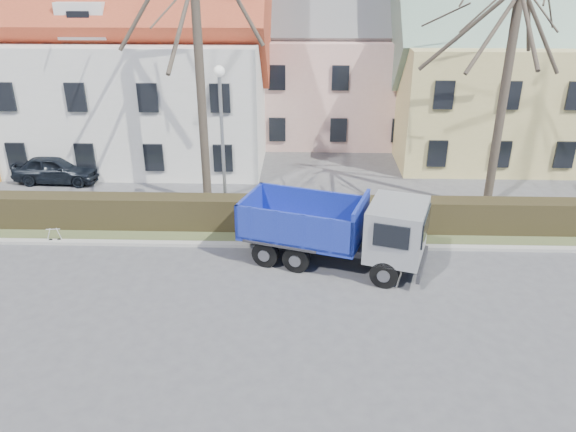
{
  "coord_description": "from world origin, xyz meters",
  "views": [
    {
      "loc": [
        2.18,
        -13.86,
        9.59
      ],
      "look_at": [
        1.63,
        3.83,
        1.6
      ],
      "focal_mm": 35.0,
      "sensor_mm": 36.0,
      "label": 1
    }
  ],
  "objects_px": {
    "dump_truck": "(326,228)",
    "cart_frame": "(48,235)",
    "streetlight": "(223,146)",
    "parked_car_a": "(57,168)"
  },
  "relations": [
    {
      "from": "dump_truck",
      "to": "cart_frame",
      "type": "xyz_separation_m",
      "value": [
        -10.32,
        1.13,
        -0.98
      ]
    },
    {
      "from": "streetlight",
      "to": "parked_car_a",
      "type": "distance_m",
      "value": 9.8
    },
    {
      "from": "parked_car_a",
      "to": "dump_truck",
      "type": "bearing_deg",
      "value": -118.02
    },
    {
      "from": "dump_truck",
      "to": "parked_car_a",
      "type": "relative_size",
      "value": 1.62
    },
    {
      "from": "parked_car_a",
      "to": "streetlight",
      "type": "bearing_deg",
      "value": -112.22
    },
    {
      "from": "streetlight",
      "to": "cart_frame",
      "type": "height_order",
      "value": "streetlight"
    },
    {
      "from": "dump_truck",
      "to": "cart_frame",
      "type": "relative_size",
      "value": 9.2
    },
    {
      "from": "cart_frame",
      "to": "parked_car_a",
      "type": "height_order",
      "value": "parked_car_a"
    },
    {
      "from": "dump_truck",
      "to": "cart_frame",
      "type": "distance_m",
      "value": 10.42
    },
    {
      "from": "cart_frame",
      "to": "parked_car_a",
      "type": "bearing_deg",
      "value": 109.43
    }
  ]
}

